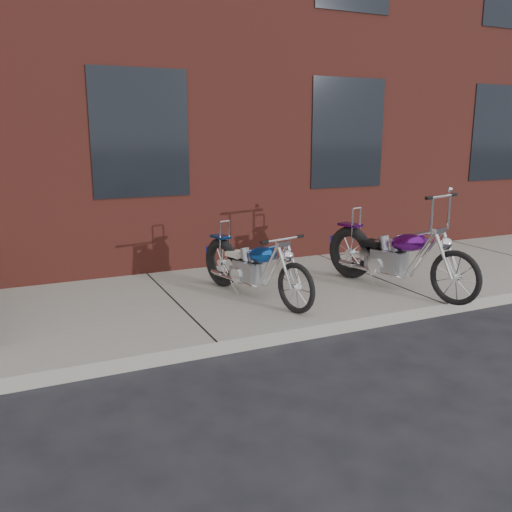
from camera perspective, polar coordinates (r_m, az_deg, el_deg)
name	(u,v)px	position (r m, az deg, el deg)	size (l,w,h in m)	color
ground	(217,356)	(5.61, -4.08, -10.47)	(120.00, 120.00, 0.00)	black
sidewalk	(175,307)	(6.92, -8.48, -5.31)	(22.00, 3.00, 0.15)	gray
building_brick	(84,48)	(13.08, -17.64, 20.17)	(22.00, 10.00, 8.00)	maroon
chopper_purple	(395,258)	(7.46, 14.38, -0.22)	(0.83, 2.32, 1.33)	black
chopper_blue	(253,269)	(6.87, -0.30, -1.35)	(0.72, 2.06, 0.92)	black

